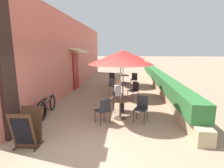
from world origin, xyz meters
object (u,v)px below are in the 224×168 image
at_px(cafe_chair_near_back, 104,109).
at_px(cafe_chair_mid_right, 113,85).
at_px(cafe_chair_mid_left, 134,89).
at_px(bicycle_second, 48,106).
at_px(seated_patron_near_right, 119,94).
at_px(patio_umbrella_near, 121,58).
at_px(bicycle_leaning, 33,116).
at_px(cafe_chair_near_right, 116,99).
at_px(coffee_cup_mid, 121,82).
at_px(cafe_chair_near_left, 141,107).
at_px(cafe_chair_far_right, 134,78).
at_px(patio_table_far, 123,78).
at_px(patio_table_near, 120,104).
at_px(menu_board, 27,129).
at_px(patio_umbrella_mid, 123,55).
at_px(patio_umbrella_far, 123,54).
at_px(patio_table_mid, 123,87).
at_px(cafe_chair_far_left, 112,78).

relative_size(cafe_chair_near_back, cafe_chair_mid_right, 1.00).
distance_m(cafe_chair_mid_left, bicycle_second, 4.02).
bearing_deg(cafe_chair_mid_left, seated_patron_near_right, 116.70).
relative_size(patio_umbrella_near, bicycle_leaning, 1.43).
bearing_deg(cafe_chair_near_right, coffee_cup_mid, 167.92).
height_order(cafe_chair_near_left, cafe_chair_far_right, same).
relative_size(seated_patron_near_right, cafe_chair_near_back, 1.44).
relative_size(cafe_chair_mid_right, patio_table_far, 1.10).
distance_m(cafe_chair_near_right, bicycle_second, 2.58).
bearing_deg(patio_table_near, bicycle_leaning, -162.90).
bearing_deg(menu_board, bicycle_second, 100.67).
distance_m(patio_umbrella_mid, patio_umbrella_far, 2.82).
xyz_separation_m(patio_table_mid, cafe_chair_far_left, (-0.79, 2.92, -0.01)).
bearing_deg(patio_umbrella_near, patio_table_far, 90.53).
relative_size(cafe_chair_far_right, bicycle_second, 0.53).
height_order(cafe_chair_near_right, menu_board, menu_board).
relative_size(cafe_chair_mid_left, cafe_chair_far_right, 1.00).
height_order(cafe_chair_mid_right, menu_board, menu_board).
bearing_deg(cafe_chair_far_right, cafe_chair_near_left, 104.27).
relative_size(cafe_chair_near_right, coffee_cup_mid, 9.67).
height_order(coffee_cup_mid, patio_table_far, coffee_cup_mid).
bearing_deg(cafe_chair_mid_right, cafe_chair_near_left, -23.51).
relative_size(patio_umbrella_near, cafe_chair_near_back, 2.77).
relative_size(cafe_chair_near_back, patio_table_far, 1.10).
relative_size(patio_umbrella_near, menu_board, 2.49).
bearing_deg(cafe_chair_far_right, patio_umbrella_near, 97.07).
bearing_deg(cafe_chair_far_left, patio_umbrella_mid, -60.91).
relative_size(patio_umbrella_near, cafe_chair_far_left, 2.77).
distance_m(cafe_chair_near_back, patio_umbrella_mid, 3.87).
bearing_deg(patio_table_near, bicycle_second, 177.46).
distance_m(coffee_cup_mid, patio_table_far, 2.85).
distance_m(seated_patron_near_right, cafe_chair_near_back, 1.34).
distance_m(cafe_chair_near_left, cafe_chair_mid_left, 2.65).
xyz_separation_m(cafe_chair_far_right, bicycle_second, (-3.38, -5.55, -0.19)).
bearing_deg(patio_table_mid, patio_umbrella_mid, -97.13).
xyz_separation_m(patio_table_near, cafe_chair_near_back, (-0.52, -0.53, -0.01)).
xyz_separation_m(coffee_cup_mid, bicycle_second, (-2.61, -2.82, -0.44)).
bearing_deg(coffee_cup_mid, bicycle_second, -132.79).
bearing_deg(cafe_chair_near_right, patio_table_mid, 165.45).
xyz_separation_m(patio_table_near, bicycle_second, (-2.70, 0.12, -0.20)).
bearing_deg(menu_board, patio_table_far, 72.84).
bearing_deg(patio_table_far, cafe_chair_far_right, -7.98).
xyz_separation_m(cafe_chair_mid_left, patio_umbrella_far, (-0.62, 3.31, 1.62)).
distance_m(patio_umbrella_near, patio_table_mid, 3.36).
xyz_separation_m(cafe_chair_near_back, cafe_chair_far_right, (1.20, 6.20, 0.00)).
height_order(patio_table_far, bicycle_second, patio_table_far).
bearing_deg(patio_table_near, patio_umbrella_far, 90.53).
bearing_deg(cafe_chair_near_back, patio_umbrella_near, 5.93).
bearing_deg(cafe_chair_near_left, menu_board, 52.47).
distance_m(bicycle_leaning, menu_board, 1.29).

